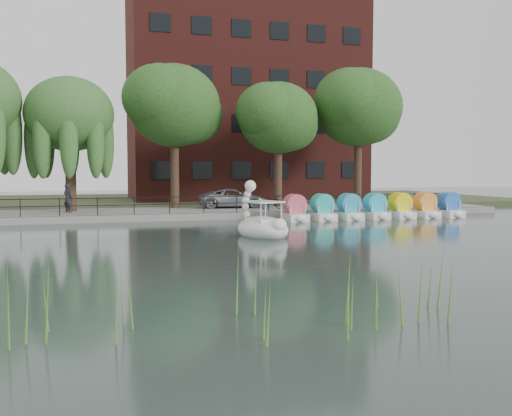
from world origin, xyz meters
name	(u,v)px	position (x,y,z in m)	size (l,w,h in m)	color
ground_plane	(274,251)	(0.00, 0.00, 0.00)	(120.00, 120.00, 0.00)	#3B4F4B
promenade	(195,213)	(0.00, 16.00, 0.20)	(40.00, 6.00, 0.40)	gray
kerb	(204,217)	(0.00, 13.05, 0.20)	(40.00, 0.25, 0.40)	gray
land_strip	(167,201)	(0.00, 30.00, 0.18)	(60.00, 22.00, 0.36)	#47512D
railing	(204,200)	(0.00, 13.25, 1.15)	(32.00, 0.05, 1.00)	black
apartment_building	(245,97)	(7.00, 29.97, 9.36)	(20.00, 10.07, 18.00)	#4C1E16
willow_mid	(69,115)	(-7.50, 17.00, 6.25)	(5.32, 5.32, 8.15)	#473323
broadleaf_center	(174,106)	(-1.00, 18.00, 7.06)	(6.00, 6.00, 9.25)	#473323
broadleaf_right	(278,119)	(6.00, 17.50, 6.39)	(5.40, 5.40, 8.32)	#473323
broadleaf_far	(359,108)	(12.50, 18.50, 7.40)	(6.30, 6.30, 9.71)	#473323
minivan	(233,197)	(2.74, 17.19, 1.12)	(5.17, 2.37, 1.44)	gray
bicycle	(272,201)	(4.82, 15.16, 0.90)	(1.72, 0.60, 1.00)	gray
pedestrian	(68,196)	(-7.65, 15.79, 1.39)	(0.71, 0.48, 1.98)	black
swan_boat	(262,224)	(0.88, 4.40, 0.54)	(2.65, 3.34, 2.47)	white
pedal_boat_row	(375,209)	(9.96, 11.00, 0.61)	(11.35, 1.70, 1.40)	white
reed_bank	(500,282)	(2.00, -9.50, 0.60)	(24.00, 2.40, 1.20)	#669938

